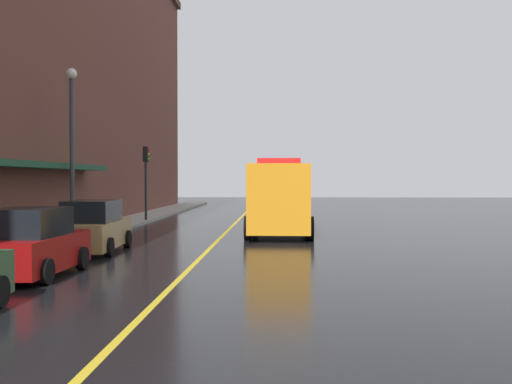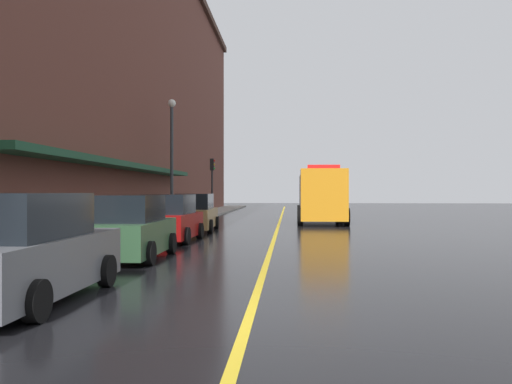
# 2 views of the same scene
# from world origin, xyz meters

# --- Properties ---
(ground_plane) EXTENTS (112.00, 112.00, 0.00)m
(ground_plane) POSITION_xyz_m (0.00, 25.00, 0.00)
(ground_plane) COLOR black
(sidewalk_left) EXTENTS (2.40, 70.00, 0.15)m
(sidewalk_left) POSITION_xyz_m (-6.20, 25.00, 0.07)
(sidewalk_left) COLOR #9E9B93
(sidewalk_left) RESTS_ON ground
(lane_center_stripe) EXTENTS (0.16, 70.00, 0.01)m
(lane_center_stripe) POSITION_xyz_m (0.00, 25.00, 0.00)
(lane_center_stripe) COLOR gold
(lane_center_stripe) RESTS_ON ground
(parked_car_2) EXTENTS (2.09, 4.17, 1.81)m
(parked_car_2) POSITION_xyz_m (-3.96, 11.96, 0.84)
(parked_car_2) COLOR maroon
(parked_car_2) RESTS_ON ground
(parked_car_3) EXTENTS (2.08, 4.64, 1.82)m
(parked_car_3) POSITION_xyz_m (-3.95, 17.41, 0.85)
(parked_car_3) COLOR #A5844C
(parked_car_3) RESTS_ON ground
(utility_truck) EXTENTS (2.98, 8.81, 3.42)m
(utility_truck) POSITION_xyz_m (2.57, 24.86, 1.63)
(utility_truck) COLOR orange
(utility_truck) RESTS_ON ground
(street_lamp_left) EXTENTS (0.44, 0.44, 6.94)m
(street_lamp_left) POSITION_xyz_m (-5.95, 21.06, 4.40)
(street_lamp_left) COLOR #33383D
(street_lamp_left) RESTS_ON sidewalk_left
(traffic_light_near) EXTENTS (0.38, 0.36, 4.30)m
(traffic_light_near) POSITION_xyz_m (-5.29, 32.01, 3.16)
(traffic_light_near) COLOR #232326
(traffic_light_near) RESTS_ON sidewalk_left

